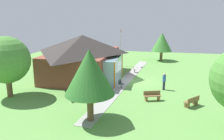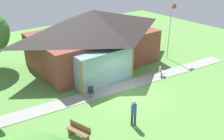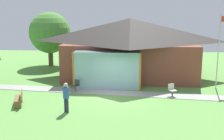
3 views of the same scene
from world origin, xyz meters
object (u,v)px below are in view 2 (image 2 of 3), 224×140
Objects in this scene: bench_mid_left at (79,131)px; pavilion at (93,37)px; patio_chair_west at (91,92)px; patio_chair_lawn_spare at (161,72)px; flagpole at (170,29)px; visitor_strolling_lawn at (134,111)px.

pavilion is at bearing -56.13° from bench_mid_left.
patio_chair_lawn_spare is (6.65, -0.68, 0.00)m from patio_chair_west.
pavilion is 10.86m from bench_mid_left.
pavilion is 6.68m from patio_chair_west.
patio_chair_lawn_spare reaches higher than bench_mid_left.
flagpole is 11.82m from visitor_strolling_lawn.
bench_mid_left is 1.82× the size of patio_chair_west.
patio_chair_lawn_spare is at bearing -151.77° from patio_chair_west.
patio_chair_lawn_spare is 0.49× the size of visitor_strolling_lawn.
flagpole is 6.32× the size of patio_chair_west.
patio_chair_lawn_spare is at bearing -145.64° from flagpole.
patio_chair_lawn_spare is at bearing -62.85° from pavilion.
patio_chair_west is at bearing -29.67° from patio_chair_lawn_spare.
visitor_strolling_lawn is at bearing -126.52° from bench_mid_left.
flagpole is 3.12× the size of visitor_strolling_lawn.
patio_chair_west is (-3.68, -5.13, -2.18)m from pavilion.
pavilion is 10.14m from visitor_strolling_lawn.
pavilion is 7.38m from flagpole.
bench_mid_left is (-6.54, -8.38, -2.20)m from pavilion.
pavilion reaches higher than bench_mid_left.
patio_chair_lawn_spare is (9.52, 2.58, 0.01)m from bench_mid_left.
flagpole is (6.56, -3.36, 0.40)m from pavilion.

